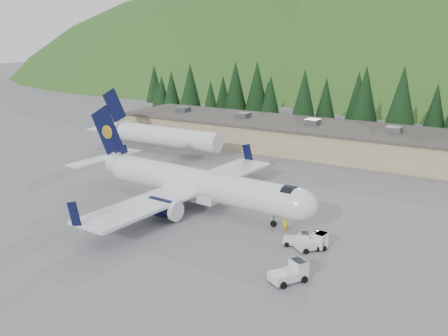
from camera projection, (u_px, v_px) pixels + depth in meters
ground at (200, 208)px, 64.01m from camera, size 600.00×600.00×0.00m
airliner at (193, 183)px, 63.76m from camera, size 36.10×33.86×11.98m
second_airliner at (155, 134)px, 93.79m from camera, size 27.50×11.00×10.05m
baggage_tug_a at (299, 239)px, 52.80m from camera, size 3.02×2.32×1.45m
baggage_tug_b at (314, 240)px, 52.38m from camera, size 3.43×2.29×1.74m
baggage_tug_c at (291, 272)px, 45.19m from camera, size 3.27×3.83×1.83m
terminal_building at (288, 135)px, 97.14m from camera, size 71.00×17.00×6.10m
baggage_tug_d at (314, 242)px, 51.84m from camera, size 3.19×3.43×1.67m
ramp_worker at (285, 224)px, 56.17m from camera, size 0.79×0.63×1.89m
tree_line at (328, 97)px, 114.75m from camera, size 113.68×18.26×14.32m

